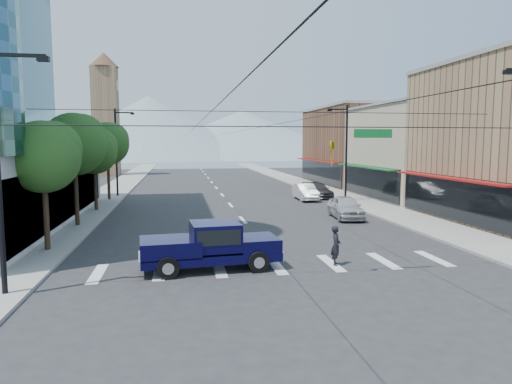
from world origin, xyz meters
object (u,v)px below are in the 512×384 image
parked_car_mid (305,192)px  parked_car_far (318,190)px  parked_car_near (346,207)px  pickup_truck (210,245)px  pedestrian (336,245)px

parked_car_mid → parked_car_far: size_ratio=0.95×
parked_car_far → parked_car_mid: bearing=-137.9°
parked_car_near → parked_car_far: bearing=87.7°
pickup_truck → pedestrian: bearing=-8.2°
pedestrian → parked_car_near: 13.30m
parked_car_mid → parked_car_far: (1.80, 1.78, -0.06)m
pickup_truck → pedestrian: 5.73m
pickup_truck → parked_car_far: bearing=57.9°
pickup_truck → parked_car_mid: pickup_truck is taller
parked_car_near → pickup_truck: bearing=-126.3°
parked_car_near → parked_car_far: size_ratio=0.98×
pickup_truck → parked_car_far: pickup_truck is taller
pedestrian → parked_car_far: (6.89, 25.00, -0.19)m
pickup_truck → parked_car_far: (12.61, 24.68, -0.36)m
pickup_truck → parked_car_near: (10.81, 11.97, -0.25)m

